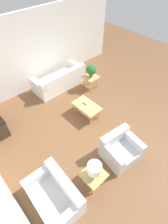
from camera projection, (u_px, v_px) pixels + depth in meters
name	position (u px, v px, depth m)	size (l,w,h in m)	color
ground_plane	(95.00, 123.00, 5.66)	(14.00, 14.00, 0.00)	brown
wall_right	(35.00, 51.00, 6.23)	(0.12, 7.20, 2.70)	white
sofa	(60.00, 81.00, 6.78)	(0.83, 2.01, 0.76)	white
armchair	(120.00, 149.00, 4.64)	(0.94, 0.99, 0.76)	silver
loveseat	(56.00, 196.00, 3.83)	(1.28, 0.88, 0.76)	silver
coffee_table	(87.00, 107.00, 5.63)	(0.91, 0.55, 0.45)	tan
side_table_plant	(91.00, 78.00, 6.65)	(0.51, 0.51, 0.50)	tan
side_table_lamp	(94.00, 176.00, 4.01)	(0.51, 0.51, 0.50)	tan
potted_plant	(91.00, 70.00, 6.39)	(0.38, 0.38, 0.49)	brown
table_lamp	(94.00, 169.00, 3.76)	(0.32, 0.32, 0.42)	#333333
remote_control	(84.00, 104.00, 5.63)	(0.16, 0.06, 0.02)	#4C4C51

